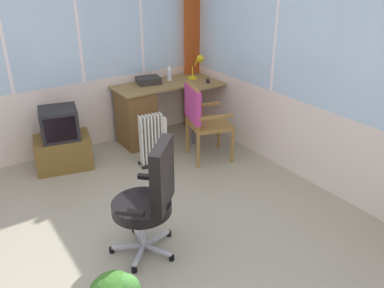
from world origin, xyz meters
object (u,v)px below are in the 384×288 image
at_px(tv_remote, 208,81).
at_px(office_chair, 151,195).
at_px(desk, 140,114).
at_px(wooden_armchair, 200,114).
at_px(paper_tray, 148,80).
at_px(spray_bottle, 169,73).
at_px(desk_lamp, 199,63).
at_px(tv_on_stand, 62,142).
at_px(space_heater, 153,139).

height_order(tv_remote, office_chair, office_chair).
xyz_separation_m(desk, tv_remote, (0.91, -0.27, 0.37)).
bearing_deg(wooden_armchair, paper_tray, 100.82).
height_order(desk, spray_bottle, spray_bottle).
distance_m(desk_lamp, office_chair, 2.74).
bearing_deg(tv_remote, office_chair, -102.94).
distance_m(wooden_armchair, tv_on_stand, 1.67).
relative_size(desk_lamp, spray_bottle, 1.54).
bearing_deg(desk, spray_bottle, 7.04).
xyz_separation_m(spray_bottle, paper_tray, (-0.31, 0.03, -0.06)).
distance_m(paper_tray, wooden_armchair, 0.98).
bearing_deg(space_heater, tv_on_stand, 149.64).
height_order(tv_remote, space_heater, tv_remote).
relative_size(desk, paper_tray, 4.57).
bearing_deg(office_chair, paper_tray, 61.65).
height_order(desk, tv_remote, tv_remote).
height_order(paper_tray, tv_on_stand, paper_tray).
relative_size(spray_bottle, space_heater, 0.33).
distance_m(tv_remote, space_heater, 1.22).
relative_size(paper_tray, space_heater, 0.46).
xyz_separation_m(tv_on_stand, space_heater, (0.93, -0.55, -0.00)).
bearing_deg(space_heater, tv_remote, 18.91).
distance_m(desk_lamp, space_heater, 1.38).
bearing_deg(spray_bottle, space_heater, -133.44).
bearing_deg(tv_remote, tv_on_stand, -151.62).
height_order(desk_lamp, tv_remote, desk_lamp).
height_order(wooden_armchair, tv_on_stand, wooden_armchair).
height_order(spray_bottle, space_heater, spray_bottle).
distance_m(desk, desk_lamp, 1.08).
relative_size(desk_lamp, tv_on_stand, 0.44).
relative_size(spray_bottle, tv_on_stand, 0.29).
bearing_deg(tv_on_stand, paper_tray, 8.39).
relative_size(tv_remote, spray_bottle, 0.69).
bearing_deg(office_chair, tv_remote, 43.50).
distance_m(tv_remote, spray_bottle, 0.53).
xyz_separation_m(desk, space_heater, (-0.15, -0.64, -0.09)).
relative_size(tv_on_stand, space_heater, 1.16).
height_order(spray_bottle, wooden_armchair, spray_bottle).
height_order(paper_tray, wooden_armchair, wooden_armchair).
distance_m(desk, wooden_armchair, 0.94).
relative_size(spray_bottle, office_chair, 0.21).
height_order(desk, wooden_armchair, wooden_armchair).
bearing_deg(wooden_armchair, spray_bottle, 81.90).
xyz_separation_m(spray_bottle, tv_on_stand, (-1.60, -0.16, -0.55)).
distance_m(spray_bottle, tv_on_stand, 1.70).
xyz_separation_m(desk_lamp, tv_on_stand, (-2.00, -0.02, -0.66)).
bearing_deg(tv_remote, wooden_armchair, -99.55).
height_order(tv_on_stand, space_heater, tv_on_stand).
bearing_deg(paper_tray, spray_bottle, -6.25).
height_order(desk_lamp, office_chair, desk_lamp).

